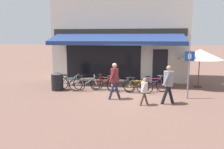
# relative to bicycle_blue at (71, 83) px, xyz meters

# --- Properties ---
(ground_plane) EXTENTS (160.00, 160.00, 0.00)m
(ground_plane) POSITION_rel_bicycle_blue_xyz_m (3.02, -0.60, -0.38)
(ground_plane) COLOR brown
(shop_front) EXTENTS (8.79, 4.82, 6.32)m
(shop_front) POSITION_rel_bicycle_blue_xyz_m (2.24, 4.08, 2.78)
(shop_front) COLOR beige
(shop_front) RESTS_ON ground_plane
(bike_rack_rail) EXTENTS (4.93, 0.04, 0.57)m
(bike_rack_rail) POSITION_rel_bicycle_blue_xyz_m (2.21, 0.25, 0.11)
(bike_rack_rail) COLOR #47494F
(bike_rack_rail) RESTS_ON ground_plane
(bicycle_blue) EXTENTS (1.73, 0.64, 0.86)m
(bicycle_blue) POSITION_rel_bicycle_blue_xyz_m (0.00, 0.00, 0.00)
(bicycle_blue) COLOR black
(bicycle_blue) RESTS_ON ground_plane
(bicycle_silver) EXTENTS (1.75, 0.68, 0.85)m
(bicycle_silver) POSITION_rel_bicycle_blue_xyz_m (0.91, -0.11, 0.00)
(bicycle_silver) COLOR black
(bicycle_silver) RESTS_ON ground_plane
(bicycle_red) EXTENTS (1.66, 0.90, 0.87)m
(bicycle_red) POSITION_rel_bicycle_blue_xyz_m (1.80, 0.14, 0.01)
(bicycle_red) COLOR black
(bicycle_red) RESTS_ON ground_plane
(bicycle_black) EXTENTS (1.61, 0.62, 0.81)m
(bicycle_black) POSITION_rel_bicycle_blue_xyz_m (2.73, 0.00, -0.02)
(bicycle_black) COLOR black
(bicycle_black) RESTS_ON ground_plane
(bicycle_orange) EXTENTS (1.61, 0.71, 0.82)m
(bicycle_orange) POSITION_rel_bicycle_blue_xyz_m (3.61, -0.09, -0.02)
(bicycle_orange) COLOR black
(bicycle_orange) RESTS_ON ground_plane
(bicycle_purple) EXTENTS (1.73, 0.92, 0.89)m
(bicycle_purple) POSITION_rel_bicycle_blue_xyz_m (4.40, 0.10, 0.01)
(bicycle_purple) COLOR black
(bicycle_purple) RESTS_ON ground_plane
(pedestrian_adult) EXTENTS (0.56, 0.60, 1.68)m
(pedestrian_adult) POSITION_rel_bicycle_blue_xyz_m (2.62, -1.42, 0.64)
(pedestrian_adult) COLOR #282D47
(pedestrian_adult) RESTS_ON ground_plane
(pedestrian_child) EXTENTS (0.39, 0.47, 1.16)m
(pedestrian_child) POSITION_rel_bicycle_blue_xyz_m (3.98, -2.14, 0.32)
(pedestrian_child) COLOR #47382D
(pedestrian_child) RESTS_ON ground_plane
(pedestrian_second_adult) EXTENTS (0.61, 0.63, 1.67)m
(pedestrian_second_adult) POSITION_rel_bicycle_blue_xyz_m (4.97, -1.80, 0.62)
(pedestrian_second_adult) COLOR black
(pedestrian_second_adult) RESTS_ON ground_plane
(litter_bin) EXTENTS (0.64, 0.64, 1.00)m
(litter_bin) POSITION_rel_bicycle_blue_xyz_m (-0.67, -0.20, 0.13)
(litter_bin) COLOR black
(litter_bin) RESTS_ON ground_plane
(parking_sign) EXTENTS (0.44, 0.07, 2.25)m
(parking_sign) POSITION_rel_bicycle_blue_xyz_m (5.96, -0.83, 1.01)
(parking_sign) COLOR slate
(parking_sign) RESTS_ON ground_plane
(cafe_parasol) EXTENTS (2.46, 2.46, 2.16)m
(cafe_parasol) POSITION_rel_bicycle_blue_xyz_m (7.01, 1.78, 1.50)
(cafe_parasol) COLOR #4C3D2D
(cafe_parasol) RESTS_ON ground_plane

